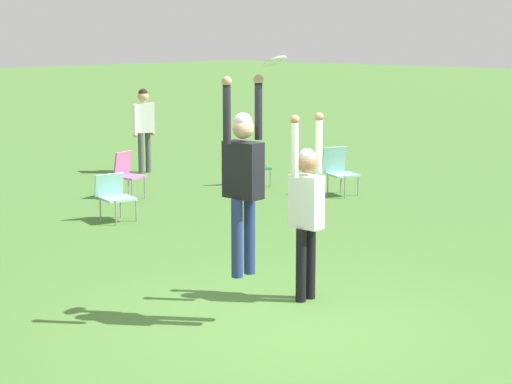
% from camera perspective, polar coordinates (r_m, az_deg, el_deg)
% --- Properties ---
extents(ground_plane, '(120.00, 120.00, 0.00)m').
position_cam_1_polar(ground_plane, '(9.11, 1.62, -8.82)').
color(ground_plane, '#477533').
extents(person_jumping, '(0.56, 0.42, 2.07)m').
position_cam_1_polar(person_jumping, '(8.73, -0.87, 1.36)').
color(person_jumping, navy).
rests_on(person_jumping, ground_plane).
extents(person_defending, '(0.52, 0.38, 2.14)m').
position_cam_1_polar(person_defending, '(9.64, 3.38, -0.72)').
color(person_defending, black).
rests_on(person_defending, ground_plane).
extents(frisbee, '(0.27, 0.25, 0.12)m').
position_cam_1_polar(frisbee, '(8.78, 1.22, 8.71)').
color(frisbee, white).
extents(camping_chair_0, '(0.53, 0.57, 0.87)m').
position_cam_1_polar(camping_chair_0, '(15.89, -8.62, 1.39)').
color(camping_chair_0, gray).
rests_on(camping_chair_0, ground_plane).
extents(camping_chair_1, '(0.59, 0.62, 0.77)m').
position_cam_1_polar(camping_chair_1, '(14.04, -9.43, -0.10)').
color(camping_chair_1, gray).
rests_on(camping_chair_1, ground_plane).
extents(camping_chair_2, '(0.63, 0.69, 0.91)m').
position_cam_1_polar(camping_chair_2, '(16.10, 5.54, 1.61)').
color(camping_chair_2, gray).
rests_on(camping_chair_2, ground_plane).
extents(camping_chair_4, '(0.69, 0.74, 0.82)m').
position_cam_1_polar(camping_chair_4, '(16.98, -0.34, 1.96)').
color(camping_chair_4, gray).
rests_on(camping_chair_4, ground_plane).
extents(person_spectator_near, '(0.60, 0.40, 1.83)m').
position_cam_1_polar(person_spectator_near, '(18.68, -7.49, 4.67)').
color(person_spectator_near, '#4C4C51').
rests_on(person_spectator_near, ground_plane).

